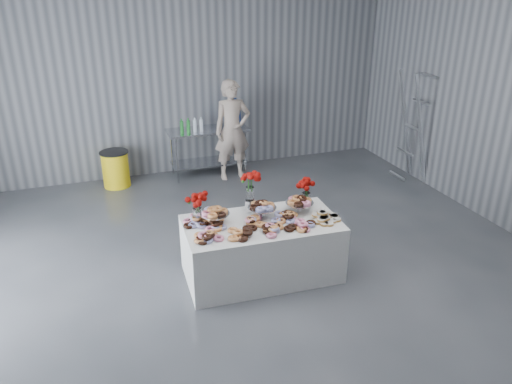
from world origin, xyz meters
TOP-DOWN VIEW (x-y plane):
  - ground at (0.00, 0.00)m, footprint 9.00×9.00m
  - room_walls at (-0.27, 0.07)m, footprint 8.04×9.04m
  - display_table at (0.11, 0.49)m, footprint 1.95×1.09m
  - prep_table at (0.36, 4.10)m, footprint 1.50×0.60m
  - donut_mounds at (0.11, 0.44)m, footprint 1.84×0.89m
  - cake_stand_left at (-0.43, 0.67)m, footprint 0.36×0.36m
  - cake_stand_mid at (0.17, 0.64)m, footprint 0.36×0.36m
  - cake_stand_right at (0.67, 0.61)m, footprint 0.36×0.36m
  - danish_pile at (0.85, 0.30)m, footprint 0.48×0.48m
  - bouquet_left at (-0.63, 0.78)m, footprint 0.26×0.26m
  - bouquet_right at (0.82, 0.76)m, footprint 0.26×0.26m
  - bouquet_center at (0.08, 0.84)m, footprint 0.26×0.26m
  - water_jug at (0.86, 4.10)m, footprint 0.28×0.28m
  - drink_bottles at (0.04, 4.00)m, footprint 0.54×0.08m
  - person at (0.75, 3.80)m, footprint 0.67×0.45m
  - trash_barrel at (-1.36, 4.10)m, footprint 0.51×0.51m
  - stepladder at (3.75, 2.57)m, footprint 0.71×0.51m

SIDE VIEW (x-z plane):
  - ground at x=0.00m, z-range 0.00..0.00m
  - trash_barrel at x=-1.36m, z-range 0.00..0.66m
  - display_table at x=0.11m, z-range 0.00..0.75m
  - prep_table at x=0.36m, z-range 0.17..1.07m
  - donut_mounds at x=0.11m, z-range 0.75..0.84m
  - danish_pile at x=0.85m, z-range 0.75..0.86m
  - cake_stand_left at x=-0.43m, z-range 0.80..0.98m
  - cake_stand_mid at x=0.17m, z-range 0.80..0.98m
  - cake_stand_right at x=0.67m, z-range 0.80..0.98m
  - person at x=0.75m, z-range 0.00..1.84m
  - stepladder at x=3.75m, z-range 0.00..2.05m
  - drink_bottles at x=0.04m, z-range 0.90..1.17m
  - bouquet_left at x=-0.63m, z-range 0.84..1.26m
  - bouquet_right at x=0.82m, z-range 0.84..1.26m
  - bouquet_center at x=0.08m, z-range 0.84..1.41m
  - water_jug at x=0.86m, z-range 0.87..1.43m
  - room_walls at x=-0.27m, z-range 0.63..4.65m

